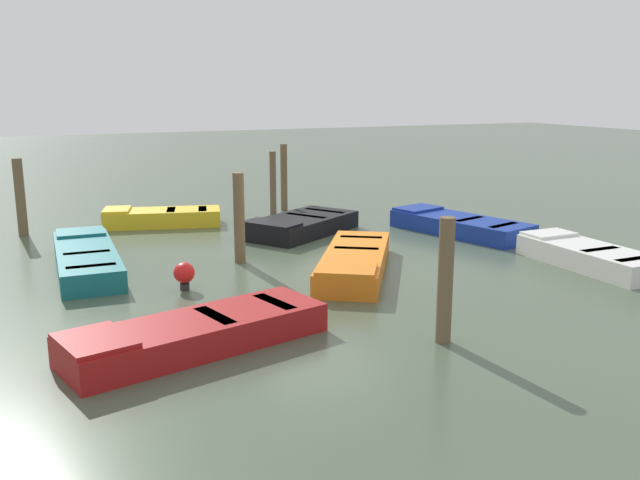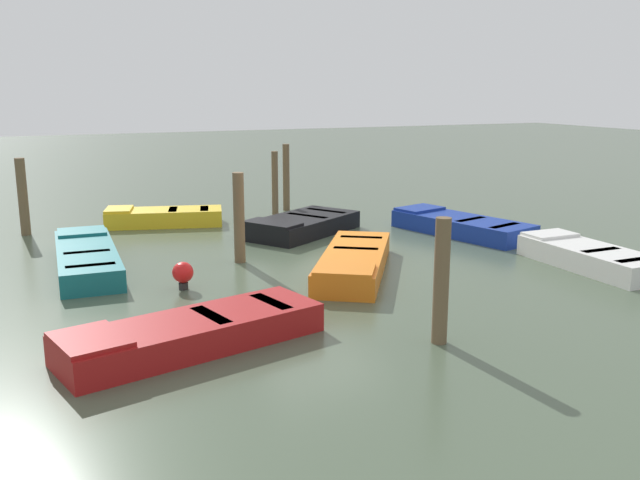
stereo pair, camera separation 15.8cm
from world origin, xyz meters
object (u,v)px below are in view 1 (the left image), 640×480
marker_buoy (184,274)px  mooring_piling_near_right (273,184)px  rowboat_yellow (162,217)px  mooring_piling_center (20,197)px  mooring_piling_far_right (239,218)px  rowboat_teal (86,258)px  rowboat_orange (355,261)px  rowboat_black (300,225)px  mooring_piling_far_left (445,281)px  rowboat_red (196,333)px  rowboat_white (589,256)px  rowboat_blue (459,225)px  mooring_piling_mid_left (284,178)px

marker_buoy → mooring_piling_near_right: bearing=-123.2°
rowboat_yellow → marker_buoy: (0.78, 5.70, 0.07)m
rowboat_yellow → mooring_piling_center: bearing=12.0°
mooring_piling_center → mooring_piling_far_right: size_ratio=1.01×
rowboat_teal → rowboat_orange: same height
rowboat_black → mooring_piling_far_left: bearing=50.8°
rowboat_yellow → rowboat_orange: (-2.36, 5.91, -0.00)m
mooring_piling_far_right → rowboat_yellow: bearing=-81.3°
rowboat_red → mooring_piling_center: mooring_piling_center is taller
rowboat_white → rowboat_teal: 9.59m
rowboat_white → mooring_piling_center: (9.84, -7.51, 0.68)m
rowboat_yellow → rowboat_teal: bearing=73.7°
rowboat_blue → mooring_piling_near_right: mooring_piling_near_right is taller
rowboat_white → marker_buoy: bearing=77.1°
rowboat_blue → mooring_piling_center: mooring_piling_center is taller
rowboat_yellow → rowboat_blue: (-6.17, 3.83, -0.00)m
rowboat_yellow → mooring_piling_far_left: mooring_piling_far_left is taller
mooring_piling_far_left → mooring_piling_far_right: bearing=-77.4°
marker_buoy → mooring_piling_center: bearing=-67.8°
rowboat_white → mooring_piling_far_right: bearing=62.6°
mooring_piling_near_right → mooring_piling_far_right: (2.29, 4.28, 0.02)m
rowboat_blue → mooring_piling_near_right: (3.22, -3.82, 0.65)m
mooring_piling_far_left → rowboat_red: bearing=-20.2°
rowboat_red → mooring_piling_far_left: 3.38m
rowboat_white → rowboat_teal: bearing=66.6°
rowboat_white → mooring_piling_mid_left: size_ratio=1.58×
rowboat_yellow → rowboat_orange: size_ratio=0.82×
rowboat_blue → mooring_piling_center: (9.34, -3.98, 0.68)m
mooring_piling_center → mooring_piling_far_right: bearing=130.8°
rowboat_black → rowboat_teal: (4.92, 1.29, -0.00)m
rowboat_yellow → mooring_piling_far_right: (-0.66, 4.29, 0.67)m
mooring_piling_center → mooring_piling_mid_left: bearing=-174.8°
marker_buoy → mooring_piling_far_left: bearing=124.2°
mooring_piling_far_left → mooring_piling_far_right: 5.40m
rowboat_yellow → rowboat_black: size_ratio=0.93×
mooring_piling_mid_left → rowboat_blue: bearing=119.6°
rowboat_yellow → mooring_piling_near_right: bearing=-165.5°
mooring_piling_far_left → marker_buoy: size_ratio=3.59×
rowboat_orange → mooring_piling_near_right: mooring_piling_near_right is taller
rowboat_orange → mooring_piling_far_right: bearing=-100.7°
marker_buoy → mooring_piling_mid_left: bearing=-123.9°
rowboat_blue → mooring_piling_far_right: size_ratio=2.03×
rowboat_white → mooring_piling_near_right: size_ratio=1.68×
mooring_piling_far_right → marker_buoy: 2.11m
rowboat_blue → mooring_piling_far_left: 7.21m
rowboat_blue → mooring_piling_far_left: mooring_piling_far_left is taller
rowboat_white → rowboat_black: bearing=37.4°
mooring_piling_far_right → rowboat_white: bearing=152.9°
rowboat_teal → mooring_piling_far_right: 2.97m
mooring_piling_center → mooring_piling_far_right: mooring_piling_center is taller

